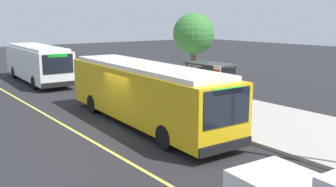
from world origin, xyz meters
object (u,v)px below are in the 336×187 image
Objects in this scene: transit_bus_second at (37,62)px; waiting_bench at (215,98)px; route_sign_post at (217,86)px; transit_bus_main at (144,92)px; pedestrian_commuter at (208,95)px.

transit_bus_second is 6.71× the size of waiting_bench.
route_sign_post is at bearing 7.57° from transit_bus_second.
transit_bus_main is 15.79m from transit_bus_second.
pedestrian_commuter is (0.77, -1.26, 0.48)m from waiting_bench.
route_sign_post is (18.21, 2.42, 0.34)m from transit_bus_second.
transit_bus_main is at bearing -133.79° from route_sign_post.
transit_bus_second is (-15.79, 0.11, -0.00)m from transit_bus_main.
transit_bus_second is 16.79m from pedestrian_commuter.
transit_bus_second and route_sign_post have the same top height.
pedestrian_commuter is at bearing 80.73° from transit_bus_main.
pedestrian_commuter is at bearing 12.42° from transit_bus_second.
pedestrian_commuter is (0.61, 3.72, -0.50)m from transit_bus_main.
transit_bus_main reaches higher than pedestrian_commuter.
transit_bus_second is at bearing -162.69° from waiting_bench.
transit_bus_second reaches higher than pedestrian_commuter.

